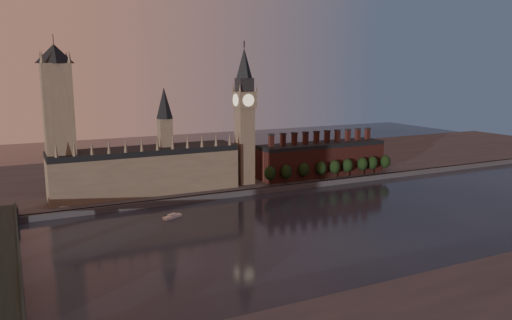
{
  "coord_description": "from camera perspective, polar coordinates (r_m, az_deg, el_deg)",
  "views": [
    {
      "loc": [
        -148.76,
        -229.07,
        89.45
      ],
      "look_at": [
        -7.62,
        55.0,
        32.45
      ],
      "focal_mm": 35.0,
      "sensor_mm": 36.0,
      "label": 1
    }
  ],
  "objects": [
    {
      "name": "victoria_tower",
      "position": [
        346.6,
        -21.62,
        4.45
      ],
      "size": [
        24.0,
        24.0,
        108.0
      ],
      "color": "#776855",
      "rests_on": "north_bank"
    },
    {
      "name": "embankment_tree_5",
      "position": [
        411.93,
        10.42,
        -0.61
      ],
      "size": [
        8.6,
        8.6,
        14.88
      ],
      "color": "black",
      "rests_on": "north_bank"
    },
    {
      "name": "embankment_tree_2",
      "position": [
        389.85,
        5.45,
        -1.1
      ],
      "size": [
        8.6,
        8.6,
        14.88
      ],
      "color": "black",
      "rests_on": "north_bank"
    },
    {
      "name": "river_boat",
      "position": [
        313.19,
        -9.55,
        -6.37
      ],
      "size": [
        13.16,
        8.63,
        2.56
      ],
      "rotation": [
        0.0,
        0.0,
        0.43
      ],
      "color": "silver",
      "rests_on": "ground"
    },
    {
      "name": "embankment_tree_1",
      "position": [
        380.59,
        3.48,
        -1.35
      ],
      "size": [
        8.6,
        8.6,
        14.88
      ],
      "color": "black",
      "rests_on": "north_bank"
    },
    {
      "name": "north_bank",
      "position": [
        442.17,
        -6.22,
        -1.28
      ],
      "size": [
        900.0,
        182.0,
        4.0
      ],
      "color": "#49494E",
      "rests_on": "ground"
    },
    {
      "name": "embankment_tree_7",
      "position": [
        428.17,
        13.17,
        -0.31
      ],
      "size": [
        8.6,
        8.6,
        14.88
      ],
      "color": "black",
      "rests_on": "north_bank"
    },
    {
      "name": "ground",
      "position": [
        287.41,
        6.31,
        -8.01
      ],
      "size": [
        900.0,
        900.0,
        0.0
      ],
      "primitive_type": "plane",
      "color": "black",
      "rests_on": "ground"
    },
    {
      "name": "big_ben",
      "position": [
        375.82,
        -1.33,
        5.2
      ],
      "size": [
        15.0,
        15.0,
        107.0
      ],
      "color": "#776855",
      "rests_on": "north_bank"
    },
    {
      "name": "embankment_tree_3",
      "position": [
        397.46,
        7.45,
        -0.92
      ],
      "size": [
        8.6,
        8.6,
        14.88
      ],
      "color": "black",
      "rests_on": "north_bank"
    },
    {
      "name": "embankment_tree_0",
      "position": [
        374.77,
        1.6,
        -1.51
      ],
      "size": [
        8.6,
        8.6,
        14.88
      ],
      "color": "black",
      "rests_on": "north_bank"
    },
    {
      "name": "palace_of_westminster",
      "position": [
        360.61,
        -12.42,
        -0.9
      ],
      "size": [
        130.0,
        30.3,
        74.0
      ],
      "color": "#776855",
      "rests_on": "north_bank"
    },
    {
      "name": "embankment_tree_4",
      "position": [
        404.08,
        8.99,
        -0.78
      ],
      "size": [
        8.6,
        8.6,
        14.88
      ],
      "color": "black",
      "rests_on": "north_bank"
    },
    {
      "name": "chimney_block",
      "position": [
        415.25,
        7.47,
        0.17
      ],
      "size": [
        110.0,
        25.0,
        37.0
      ],
      "color": "#562620",
      "rests_on": "north_bank"
    },
    {
      "name": "embankment_tree_8",
      "position": [
        436.45,
        14.56,
        -0.17
      ],
      "size": [
        8.6,
        8.6,
        14.88
      ],
      "color": "black",
      "rests_on": "north_bank"
    },
    {
      "name": "embankment_tree_6",
      "position": [
        420.92,
        12.07,
        -0.44
      ],
      "size": [
        8.6,
        8.6,
        14.88
      ],
      "color": "black",
      "rests_on": "north_bank"
    },
    {
      "name": "westminster_bridge",
      "position": [
        240.85,
        -26.71,
        -10.85
      ],
      "size": [
        14.0,
        200.0,
        11.55
      ],
      "color": "#1E2E29",
      "rests_on": "ground"
    }
  ]
}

